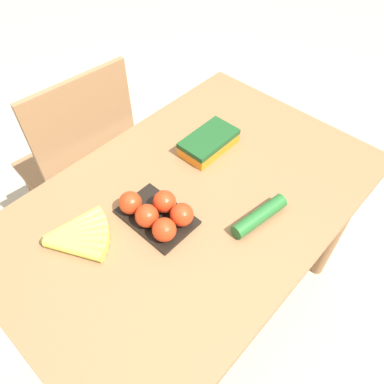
{
  "coord_description": "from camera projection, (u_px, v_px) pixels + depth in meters",
  "views": [
    {
      "loc": [
        -0.53,
        -0.48,
        1.61
      ],
      "look_at": [
        0.0,
        0.0,
        0.77
      ],
      "focal_mm": 35.0,
      "sensor_mm": 36.0,
      "label": 1
    }
  ],
  "objects": [
    {
      "name": "ground_plane",
      "position": [
        192.0,
        302.0,
        1.69
      ],
      "size": [
        12.0,
        12.0,
        0.0
      ],
      "primitive_type": "plane",
      "color": "#B7A88E"
    },
    {
      "name": "dining_table",
      "position": [
        192.0,
        221.0,
        1.22
      ],
      "size": [
        1.18,
        0.77,
        0.74
      ],
      "color": "olive",
      "rests_on": "ground_plane"
    },
    {
      "name": "chair",
      "position": [
        84.0,
        166.0,
        1.56
      ],
      "size": [
        0.45,
        0.43,
        0.96
      ],
      "rotation": [
        0.0,
        0.0,
        3.06
      ],
      "color": "#8E6642",
      "rests_on": "ground_plane"
    },
    {
      "name": "banana_bunch",
      "position": [
        75.0,
        236.0,
        1.02
      ],
      "size": [
        0.18,
        0.18,
        0.03
      ],
      "color": "brown",
      "rests_on": "dining_table"
    },
    {
      "name": "tomato_pack",
      "position": [
        157.0,
        213.0,
        1.04
      ],
      "size": [
        0.15,
        0.21,
        0.08
      ],
      "color": "black",
      "rests_on": "dining_table"
    },
    {
      "name": "carrot_bag",
      "position": [
        209.0,
        141.0,
        1.25
      ],
      "size": [
        0.2,
        0.11,
        0.05
      ],
      "color": "orange",
      "rests_on": "dining_table"
    },
    {
      "name": "cucumber_near",
      "position": [
        259.0,
        216.0,
        1.06
      ],
      "size": [
        0.19,
        0.07,
        0.04
      ],
      "color": "#236028",
      "rests_on": "dining_table"
    }
  ]
}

